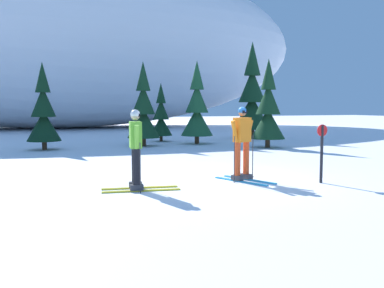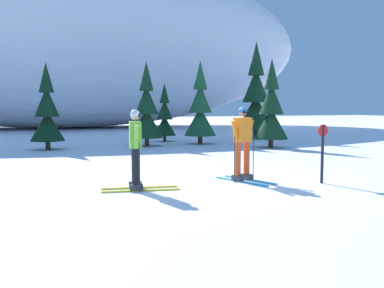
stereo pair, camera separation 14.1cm
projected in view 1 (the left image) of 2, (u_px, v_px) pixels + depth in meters
The scene contains 11 objects.
ground_plane at pixel (210, 180), 10.45m from camera, with size 120.00×120.00×0.00m, color white.
skier_lime_jacket at pixel (136, 148), 9.11m from camera, with size 1.72×0.82×1.74m.
skier_orange_jacket at pixel (242, 142), 10.27m from camera, with size 0.98×1.63×1.80m.
pine_tree_left at pixel (43, 113), 17.59m from camera, with size 1.40×1.40×3.64m.
pine_tree_center_left at pixel (143, 111), 19.21m from camera, with size 1.48×1.48×3.83m.
pine_tree_center at pixel (161, 117), 21.89m from camera, with size 1.16×1.16×3.01m.
pine_tree_center_right at pixel (197, 109), 20.37m from camera, with size 1.54×1.54×3.99m.
pine_tree_right at pixel (268, 111), 18.55m from camera, with size 1.50×1.50×3.87m.
pine_tree_far_right at pixel (252, 98), 23.75m from camera, with size 2.08×2.08×5.39m.
snow_ridge_background at pixel (56, 41), 34.69m from camera, with size 42.74×19.02×14.28m, color white.
trail_marker_post at pixel (322, 150), 9.99m from camera, with size 0.28×0.07×1.39m.
Camera 1 is at (-4.27, -9.41, 1.81)m, focal length 39.76 mm.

